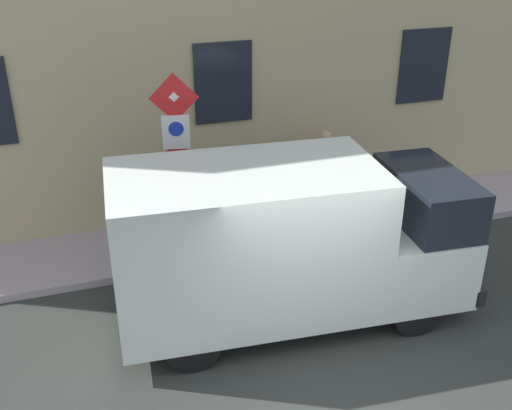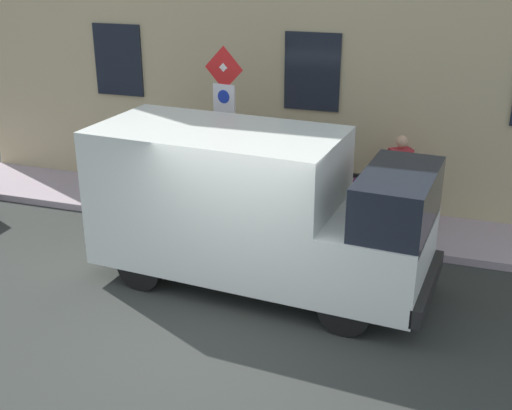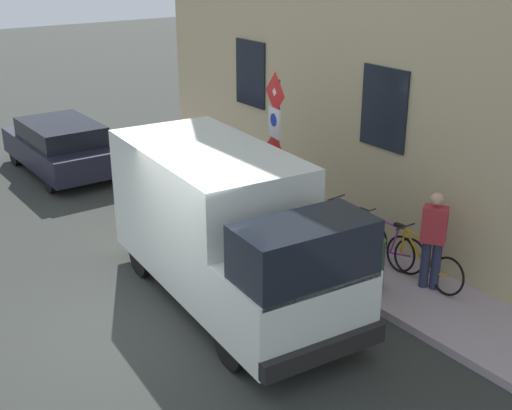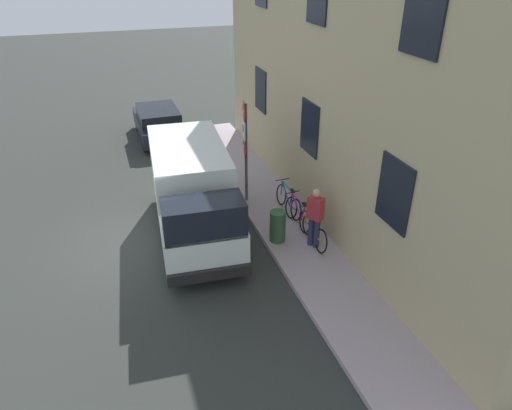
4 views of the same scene
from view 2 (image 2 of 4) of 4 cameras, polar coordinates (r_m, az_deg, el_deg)
The scene contains 9 objects.
ground_plane at distance 9.46m, azimuth -3.17°, elevation -11.05°, with size 80.00×80.00×0.00m, color #2E312D.
sidewalk_slab at distance 12.93m, azimuth 3.60°, elevation -1.20°, with size 1.79×17.40×0.14m, color #A5959D.
sign_post_stacked at distance 11.97m, azimuth -2.73°, elevation 7.79°, with size 0.19×0.55×3.20m.
delivery_van at distance 10.16m, azimuth -0.22°, elevation -0.09°, with size 2.40×5.47×2.50m.
bicycle_orange at distance 12.79m, azimuth 11.29°, elevation 0.27°, with size 0.46×1.71×0.89m.
bicycle_purple at distance 12.91m, azimuth 7.42°, elevation 0.73°, with size 0.46×1.72×0.89m.
bicycle_blue at distance 13.09m, azimuth 3.63°, elevation 1.19°, with size 0.46×1.72×0.89m.
pedestrian at distance 12.52m, azimuth 12.33°, elevation 2.45°, with size 0.43×0.48×1.72m.
litter_bin at distance 11.99m, azimuth 9.01°, elevation -0.66°, with size 0.44×0.44×0.90m, color #2D5133.
Camera 2 is at (-7.34, -3.01, 5.16)m, focal length 45.91 mm.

